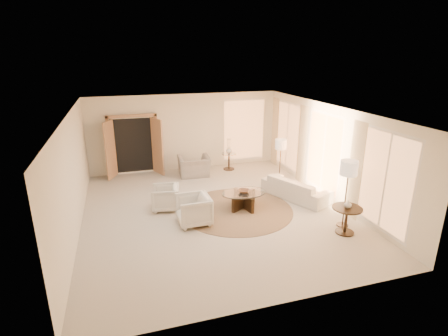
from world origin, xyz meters
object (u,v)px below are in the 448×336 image
object	(u,v)px
sofa	(296,188)
end_vase	(348,204)
coffee_table	(244,198)
floor_lamp_near	(281,146)
side_table	(229,160)
accent_chair	(194,163)
end_table	(347,216)
bowl	(244,191)
armchair_right	(194,209)
side_vase	(229,150)
floor_lamp_far	(349,171)
armchair_left	(165,197)

from	to	relation	value
sofa	end_vase	bearing A→B (deg)	158.35
coffee_table	floor_lamp_near	world-z (taller)	floor_lamp_near
side_table	accent_chair	bearing A→B (deg)	-167.18
coffee_table	floor_lamp_near	xyz separation A→B (m)	(1.80, 1.46, 1.01)
coffee_table	sofa	bearing A→B (deg)	7.43
sofa	side_table	distance (m)	3.37
end_table	coffee_table	bearing A→B (deg)	131.82
bowl	armchair_right	bearing A→B (deg)	-161.28
armchair_right	end_vase	world-z (taller)	end_vase
bowl	side_vase	bearing A→B (deg)	79.27
coffee_table	floor_lamp_far	world-z (taller)	floor_lamp_far
bowl	armchair_left	bearing A→B (deg)	165.18
sofa	end_vase	world-z (taller)	end_vase
coffee_table	end_table	world-z (taller)	end_table
sofa	armchair_right	size ratio (longest dim) A/B	2.54
accent_chair	coffee_table	size ratio (longest dim) A/B	0.64
side_table	end_vase	xyz separation A→B (m)	(1.23, -5.51, 0.38)
sofa	coffee_table	xyz separation A→B (m)	(-1.77, -0.23, -0.01)
armchair_left	side_vase	bearing A→B (deg)	146.32
sofa	armchair_left	distance (m)	3.90
armchair_left	side_vase	xyz separation A→B (m)	(2.77, 2.85, 0.37)
side_table	end_vase	world-z (taller)	end_vase
sofa	bowl	world-z (taller)	sofa
side_table	armchair_left	bearing A→B (deg)	-134.21
armchair_left	armchair_right	xyz separation A→B (m)	(0.57, -1.09, 0.04)
sofa	end_vase	distance (m)	2.37
end_table	sofa	bearing A→B (deg)	92.71
side_table	floor_lamp_far	world-z (taller)	floor_lamp_far
bowl	floor_lamp_far	bearing A→B (deg)	-40.55
armchair_left	bowl	size ratio (longest dim) A/B	2.46
floor_lamp_far	coffee_table	bearing A→B (deg)	139.45
sofa	armchair_right	bearing A→B (deg)	78.49
accent_chair	floor_lamp_far	xyz separation A→B (m)	(2.81, -4.84, 1.00)
armchair_left	end_table	xyz separation A→B (m)	(4.00, -2.66, 0.09)
bowl	side_vase	world-z (taller)	side_vase
coffee_table	bowl	bearing A→B (deg)	176.42
accent_chair	coffee_table	world-z (taller)	accent_chair
armchair_right	side_vase	size ratio (longest dim) A/B	3.33
sofa	side_table	bearing A→B (deg)	-4.96
end_vase	sofa	bearing A→B (deg)	92.71
armchair_right	bowl	world-z (taller)	armchair_right
armchair_left	accent_chair	world-z (taller)	accent_chair
floor_lamp_far	side_vase	distance (m)	5.40
floor_lamp_near	side_vase	bearing A→B (deg)	120.71
accent_chair	end_table	world-z (taller)	accent_chair
coffee_table	end_vase	size ratio (longest dim) A/B	8.94
floor_lamp_far	side_vase	xyz separation A→B (m)	(-1.40, 5.16, -0.73)
bowl	side_vase	distance (m)	3.48
accent_chair	side_vase	world-z (taller)	accent_chair
side_table	side_vase	xyz separation A→B (m)	(0.00, 0.00, 0.37)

